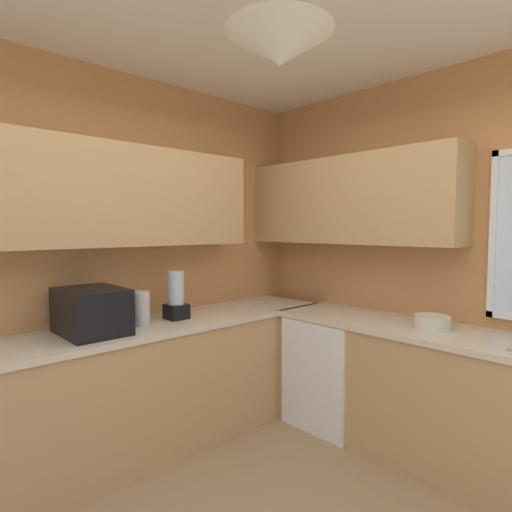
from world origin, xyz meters
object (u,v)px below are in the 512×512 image
kettle (141,308)px  blender_appliance (176,297)px  dishwasher (334,370)px  microwave (91,311)px  bowl (432,322)px

kettle → blender_appliance: (-0.02, 0.29, 0.04)m
dishwasher → microwave: microwave is taller
kettle → bowl: (1.42, 1.38, -0.07)m
microwave → kettle: size_ratio=2.00×
dishwasher → bowl: bearing=2.2°
dishwasher → blender_appliance: size_ratio=2.38×
kettle → microwave: bearing=-93.4°
microwave → bowl: (1.44, 1.72, -0.10)m
bowl → dishwasher: bearing=-177.8°
blender_appliance → microwave: bearing=-90.0°
kettle → bowl: size_ratio=1.03×
kettle → bowl: bearing=44.3°
dishwasher → kettle: 1.61m
microwave → kettle: bearing=86.6°
dishwasher → blender_appliance: 1.40m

